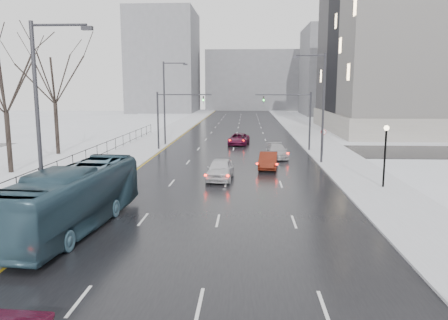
% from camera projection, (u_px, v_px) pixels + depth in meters
% --- Properties ---
extents(road, '(16.00, 150.00, 0.04)m').
position_uv_depth(road, '(236.00, 138.00, 60.49)').
color(road, black).
rests_on(road, ground).
extents(cross_road, '(130.00, 10.00, 0.04)m').
position_uv_depth(cross_road, '(233.00, 151.00, 48.67)').
color(cross_road, black).
rests_on(cross_road, ground).
extents(sidewalk_left, '(5.00, 150.00, 0.16)m').
position_uv_depth(sidewalk_left, '(161.00, 137.00, 61.02)').
color(sidewalk_left, silver).
rests_on(sidewalk_left, ground).
extents(sidewalk_right, '(5.00, 150.00, 0.16)m').
position_uv_depth(sidewalk_right, '(312.00, 138.00, 59.94)').
color(sidewalk_right, silver).
rests_on(sidewalk_right, ground).
extents(park_strip, '(14.00, 150.00, 0.12)m').
position_uv_depth(park_strip, '(94.00, 137.00, 61.51)').
color(park_strip, white).
rests_on(park_strip, ground).
extents(tree_park_d, '(8.75, 8.75, 12.50)m').
position_uv_depth(tree_park_d, '(11.00, 174.00, 35.79)').
color(tree_park_d, black).
rests_on(tree_park_d, ground).
extents(tree_park_e, '(9.45, 9.45, 13.50)m').
position_uv_depth(tree_park_e, '(58.00, 155.00, 45.66)').
color(tree_park_e, black).
rests_on(tree_park_e, ground).
extents(iron_fence, '(0.06, 70.00, 1.30)m').
position_uv_depth(iron_fence, '(46.00, 173.00, 31.46)').
color(iron_fence, black).
rests_on(iron_fence, sidewalk_left).
extents(streetlight_r_mid, '(2.95, 0.25, 10.00)m').
position_uv_depth(streetlight_r_mid, '(321.00, 103.00, 39.44)').
color(streetlight_r_mid, '#2D2D33').
rests_on(streetlight_r_mid, ground).
extents(streetlight_l_near, '(2.95, 0.25, 10.00)m').
position_uv_depth(streetlight_l_near, '(42.00, 117.00, 20.58)').
color(streetlight_l_near, '#2D2D33').
rests_on(streetlight_l_near, ground).
extents(streetlight_l_far, '(2.95, 0.25, 10.00)m').
position_uv_depth(streetlight_l_far, '(166.00, 99.00, 52.10)').
color(streetlight_l_far, '#2D2D33').
rests_on(streetlight_l_far, ground).
extents(lamppost_r_mid, '(0.36, 0.36, 4.28)m').
position_uv_depth(lamppost_r_mid, '(385.00, 147.00, 29.89)').
color(lamppost_r_mid, black).
rests_on(lamppost_r_mid, sidewalk_right).
extents(mast_signal_right, '(6.10, 0.33, 6.50)m').
position_uv_depth(mast_signal_right, '(300.00, 114.00, 47.62)').
color(mast_signal_right, '#2D2D33').
rests_on(mast_signal_right, ground).
extents(mast_signal_left, '(6.10, 0.33, 6.50)m').
position_uv_depth(mast_signal_left, '(167.00, 114.00, 48.37)').
color(mast_signal_left, '#2D2D33').
rests_on(mast_signal_left, ground).
extents(no_uturn_sign, '(0.60, 0.06, 2.70)m').
position_uv_depth(no_uturn_sign, '(323.00, 134.00, 43.88)').
color(no_uturn_sign, '#2D2D33').
rests_on(no_uturn_sign, sidewalk_right).
extents(bldg_far_right, '(24.00, 20.00, 22.00)m').
position_uv_depth(bldg_far_right, '(351.00, 71.00, 111.41)').
color(bldg_far_right, slate).
rests_on(bldg_far_right, ground).
extents(bldg_far_left, '(18.00, 22.00, 28.00)m').
position_uv_depth(bldg_far_left, '(164.00, 62.00, 123.33)').
color(bldg_far_left, slate).
rests_on(bldg_far_left, ground).
extents(bldg_far_center, '(30.00, 18.00, 18.00)m').
position_uv_depth(bldg_far_center, '(255.00, 81.00, 137.60)').
color(bldg_far_center, slate).
rests_on(bldg_far_center, ground).
extents(bus, '(3.65, 11.41, 3.13)m').
position_uv_depth(bus, '(74.00, 198.00, 21.48)').
color(bus, '#2F4C5C').
rests_on(bus, road).
extents(sedan_center_near, '(2.14, 4.76, 1.59)m').
position_uv_depth(sedan_center_near, '(220.00, 169.00, 33.24)').
color(sedan_center_near, silver).
rests_on(sedan_center_near, road).
extents(sedan_right_near, '(1.93, 4.46, 1.43)m').
position_uv_depth(sedan_right_near, '(268.00, 160.00, 37.66)').
color(sedan_right_near, '#611E10').
rests_on(sedan_right_near, road).
extents(sedan_right_cross, '(2.80, 5.13, 1.36)m').
position_uv_depth(sedan_right_cross, '(239.00, 139.00, 53.43)').
color(sedan_right_cross, '#510D2B').
rests_on(sedan_right_cross, road).
extents(sedan_right_far, '(2.22, 4.82, 1.36)m').
position_uv_depth(sedan_right_far, '(277.00, 151.00, 43.42)').
color(sedan_right_far, '#A7A6AA').
rests_on(sedan_right_far, road).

